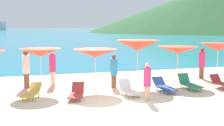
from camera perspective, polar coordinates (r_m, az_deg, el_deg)
The scene contains 19 objects.
ground_plane at distance 21.24m, azimuth -7.40°, elevation -1.67°, with size 50.00×100.00×0.30m, color beige.
ocean_water at distance 238.99m, azimuth -15.33°, elevation 6.31°, with size 650.00×440.00×0.02m, color teal.
headland_hill at distance 161.49m, azimuth 17.35°, elevation 9.87°, with size 120.66×120.66×22.52m, color #235128.
umbrella_2 at distance 14.15m, azimuth -13.99°, elevation 2.02°, with size 2.15×2.15×2.09m.
umbrella_3 at distance 14.06m, azimuth -3.35°, elevation 1.94°, with size 2.21×2.21×2.04m.
umbrella_4 at distance 15.08m, azimuth 5.13°, elevation 3.51°, with size 2.44×2.44×2.43m.
umbrella_5 at distance 16.05m, azimuth 12.93°, elevation 2.52°, with size 2.23×2.23×2.05m.
umbrella_6 at distance 17.24m, azimuth 20.29°, elevation 3.00°, with size 2.02×2.02×2.20m.
lounge_chair_0 at distance 12.70m, azimuth -7.07°, elevation -5.86°, with size 0.96×1.55×0.63m.
lounge_chair_1 at distance 14.22m, azimuth 10.25°, elevation -4.50°, with size 0.61×1.71×0.59m.
lounge_chair_2 at distance 13.19m, azimuth -15.58°, elevation -5.55°, with size 0.98×1.63×0.58m.
lounge_chair_4 at distance 13.25m, azimuth 3.34°, elevation -5.31°, with size 0.65×1.46×0.67m.
lounge_chair_6 at distance 15.01m, azimuth 15.07°, elevation -3.93°, with size 0.64×1.53×0.71m.
lounge_chair_7 at distance 15.71m, azimuth 20.90°, elevation -3.66°, with size 0.67×1.43×0.64m.
beachgoer_0 at distance 14.77m, azimuth 0.38°, elevation -1.48°, with size 0.36×0.36×1.69m.
beachgoer_1 at distance 18.09m, azimuth 17.39°, elevation 0.10°, with size 0.37×0.37×1.86m.
beachgoer_2 at distance 15.64m, azimuth -11.69°, elevation -0.72°, with size 0.35×0.35×1.89m.
beachgoer_3 at distance 12.24m, azimuth 7.00°, elevation -3.51°, with size 0.31×0.31×1.63m.
beachgoer_4 at distance 15.33m, azimuth -16.66°, elevation -0.98°, with size 0.38×0.38×1.93m.
Camera 1 is at (-3.10, -10.75, 3.15)m, focal length 46.11 mm.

